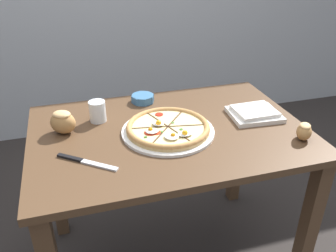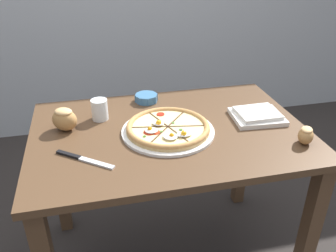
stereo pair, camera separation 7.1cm
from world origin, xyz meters
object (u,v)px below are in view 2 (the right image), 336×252
dining_table (169,154)px  bread_piece_mid (64,119)px  bread_piece_near (306,135)px  water_glass (100,111)px  knife_main (84,159)px  napkin_folded (257,115)px  pizza (168,128)px  ramekin_bowl (146,98)px

dining_table → bread_piece_mid: (-0.42, 0.09, 0.17)m
bread_piece_near → water_glass: (-0.76, 0.38, 0.00)m
dining_table → knife_main: knife_main is taller
napkin_folded → bread_piece_mid: bread_piece_mid is taller
pizza → bread_piece_mid: bearing=163.6°
bread_piece_mid → napkin_folded: bearing=-6.2°
pizza → bread_piece_mid: bread_piece_mid is taller
napkin_folded → bread_piece_near: size_ratio=2.35×
ramekin_bowl → water_glass: size_ratio=1.23×
ramekin_bowl → water_glass: water_glass is taller
ramekin_bowl → pizza: bearing=-84.1°
ramekin_bowl → napkin_folded: size_ratio=0.50×
napkin_folded → dining_table: bearing=-179.2°
napkin_folded → bread_piece_mid: bearing=173.8°
pizza → bread_piece_mid: 0.42m
bread_piece_near → bread_piece_mid: (-0.90, 0.32, 0.01)m
dining_table → water_glass: bearing=149.7°
bread_piece_near → dining_table: bearing=155.2°
ramekin_bowl → water_glass: (-0.23, -0.13, 0.02)m
bread_piece_near → bread_piece_mid: bread_piece_mid is taller
ramekin_bowl → bread_piece_near: bearing=-44.4°
bread_piece_mid → knife_main: 0.26m
pizza → water_glass: (-0.26, 0.18, 0.02)m
dining_table → ramekin_bowl: bearing=98.7°
ramekin_bowl → knife_main: ramekin_bowl is taller
pizza → knife_main: bearing=-159.7°
knife_main → water_glass: size_ratio=2.25×
dining_table → bread_piece_near: (0.48, -0.22, 0.16)m
knife_main → napkin_folded: bearing=49.8°
dining_table → bread_piece_near: bread_piece_near is taller
pizza → napkin_folded: bearing=4.3°
pizza → bread_piece_near: bearing=-21.8°
water_glass → pizza: bearing=-35.3°
dining_table → water_glass: water_glass is taller
dining_table → bread_piece_near: size_ratio=11.79×
dining_table → pizza: pizza is taller
bread_piece_mid → water_glass: size_ratio=1.46×
ramekin_bowl → knife_main: size_ratio=0.55×
dining_table → knife_main: 0.40m
ramekin_bowl → water_glass: 0.26m
water_glass → knife_main: bearing=-104.3°
pizza → bread_piece_near: size_ratio=3.94×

